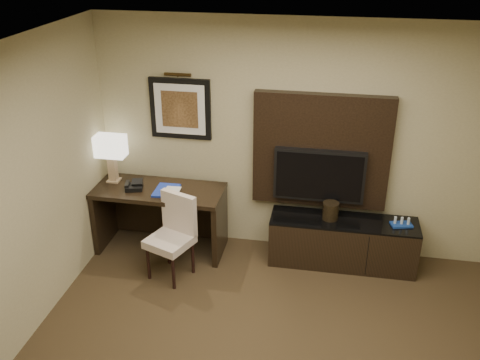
% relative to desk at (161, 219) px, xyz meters
% --- Properties ---
extents(ceiling, '(4.50, 5.00, 0.01)m').
position_rel_desk_xyz_m(ceiling, '(1.50, -2.13, 2.30)').
color(ceiling, silver).
rests_on(ceiling, wall_back).
extents(wall_back, '(4.50, 0.01, 2.70)m').
position_rel_desk_xyz_m(wall_back, '(1.50, 0.37, 0.95)').
color(wall_back, tan).
rests_on(wall_back, floor).
extents(desk, '(1.49, 0.65, 0.79)m').
position_rel_desk_xyz_m(desk, '(0.00, 0.00, 0.00)').
color(desk, black).
rests_on(desk, floor).
extents(credenza, '(1.63, 0.46, 0.56)m').
position_rel_desk_xyz_m(credenza, '(2.11, 0.07, -0.12)').
color(credenza, black).
rests_on(credenza, floor).
extents(tv_wall_panel, '(1.50, 0.12, 1.30)m').
position_rel_desk_xyz_m(tv_wall_panel, '(1.80, 0.31, 0.87)').
color(tv_wall_panel, black).
rests_on(tv_wall_panel, wall_back).
extents(tv, '(1.00, 0.08, 0.60)m').
position_rel_desk_xyz_m(tv, '(1.80, 0.21, 0.62)').
color(tv, black).
rests_on(tv, tv_wall_panel).
extents(artwork, '(0.70, 0.04, 0.70)m').
position_rel_desk_xyz_m(artwork, '(0.20, 0.35, 1.25)').
color(artwork, black).
rests_on(artwork, wall_back).
extents(picture_light, '(0.04, 0.04, 0.30)m').
position_rel_desk_xyz_m(picture_light, '(0.20, 0.31, 1.65)').
color(picture_light, '#3F2D14').
rests_on(picture_light, wall_back).
extents(desk_chair, '(0.58, 0.62, 0.90)m').
position_rel_desk_xyz_m(desk_chair, '(0.27, -0.52, 0.05)').
color(desk_chair, beige).
rests_on(desk_chair, floor).
extents(table_lamp, '(0.36, 0.22, 0.55)m').
position_rel_desk_xyz_m(table_lamp, '(-0.58, 0.10, 0.67)').
color(table_lamp, tan).
rests_on(table_lamp, desk).
extents(desk_phone, '(0.23, 0.21, 0.10)m').
position_rel_desk_xyz_m(desk_phone, '(-0.27, -0.06, 0.44)').
color(desk_phone, black).
rests_on(desk_phone, desk).
extents(blue_folder, '(0.26, 0.34, 0.02)m').
position_rel_desk_xyz_m(blue_folder, '(0.11, -0.05, 0.41)').
color(blue_folder, '#1933A8').
rests_on(blue_folder, desk).
extents(book, '(0.18, 0.03, 0.24)m').
position_rel_desk_xyz_m(book, '(0.09, -0.07, 0.52)').
color(book, tan).
rests_on(book, desk).
extents(ice_bucket, '(0.19, 0.19, 0.20)m').
position_rel_desk_xyz_m(ice_bucket, '(1.96, 0.08, 0.26)').
color(ice_bucket, black).
rests_on(ice_bucket, credenza).
extents(minibar_tray, '(0.25, 0.19, 0.08)m').
position_rel_desk_xyz_m(minibar_tray, '(2.73, 0.07, 0.21)').
color(minibar_tray, navy).
rests_on(minibar_tray, credenza).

